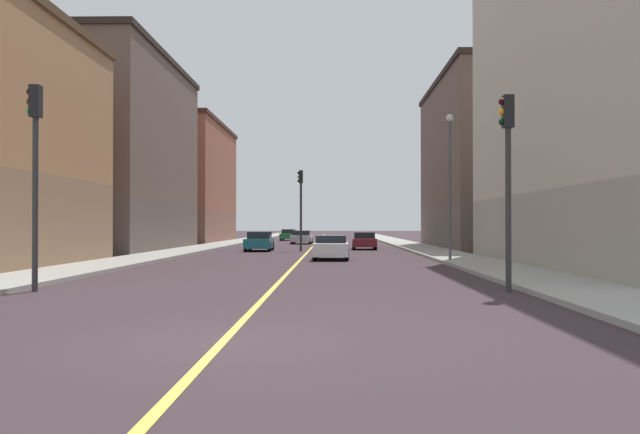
# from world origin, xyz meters

# --- Properties ---
(ground_plane) EXTENTS (400.00, 400.00, 0.00)m
(ground_plane) POSITION_xyz_m (0.00, 0.00, 0.00)
(ground_plane) COLOR #37292F
(ground_plane) RESTS_ON ground
(sidewalk_left) EXTENTS (3.04, 168.00, 0.15)m
(sidewalk_left) POSITION_xyz_m (8.51, 49.00, 0.07)
(sidewalk_left) COLOR #9E9B93
(sidewalk_left) RESTS_ON ground
(sidewalk_right) EXTENTS (3.04, 168.00, 0.15)m
(sidewalk_right) POSITION_xyz_m (-8.51, 49.00, 0.07)
(sidewalk_right) COLOR #9E9B93
(sidewalk_right) RESTS_ON ground
(lane_center_stripe) EXTENTS (0.16, 154.00, 0.01)m
(lane_center_stripe) POSITION_xyz_m (0.00, 49.00, 0.01)
(lane_center_stripe) COLOR #E5D14C
(lane_center_stripe) RESTS_ON ground
(building_left_near) EXTENTS (8.68, 22.35, 20.07)m
(building_left_near) POSITION_xyz_m (14.22, 18.44, 10.05)
(building_left_near) COLOR #9D9688
(building_left_near) RESTS_ON ground
(building_left_mid) EXTENTS (8.68, 20.17, 13.43)m
(building_left_mid) POSITION_xyz_m (14.22, 43.39, 6.73)
(building_left_mid) COLOR brown
(building_left_mid) RESTS_ON ground
(building_right_midblock) EXTENTS (8.68, 19.78, 13.96)m
(building_right_midblock) POSITION_xyz_m (-14.22, 37.98, 6.99)
(building_right_midblock) COLOR brown
(building_right_midblock) RESTS_ON ground
(building_right_distant) EXTENTS (8.68, 20.15, 12.65)m
(building_right_distant) POSITION_xyz_m (-14.22, 61.27, 6.34)
(building_right_distant) COLOR brown
(building_right_distant) RESTS_ON ground
(traffic_light_left_near) EXTENTS (0.40, 0.32, 5.45)m
(traffic_light_left_near) POSITION_xyz_m (6.57, 8.01, 3.56)
(traffic_light_left_near) COLOR #2D2D2D
(traffic_light_left_near) RESTS_ON ground
(traffic_light_right_near) EXTENTS (0.40, 0.32, 5.78)m
(traffic_light_right_near) POSITION_xyz_m (-6.60, 8.01, 3.76)
(traffic_light_right_near) COLOR #2D2D2D
(traffic_light_right_near) RESTS_ON ground
(traffic_light_median_far) EXTENTS (0.40, 0.32, 5.73)m
(traffic_light_median_far) POSITION_xyz_m (-0.55, 37.22, 3.73)
(traffic_light_median_far) COLOR #2D2D2D
(traffic_light_median_far) RESTS_ON ground
(street_lamp_left_near) EXTENTS (0.36, 0.36, 7.26)m
(street_lamp_left_near) POSITION_xyz_m (7.59, 23.18, 4.54)
(street_lamp_left_near) COLOR #4C4C51
(street_lamp_left_near) RESTS_ON ground
(car_maroon) EXTENTS (1.88, 4.05, 1.31)m
(car_maroon) POSITION_xyz_m (4.13, 40.84, 0.65)
(car_maroon) COLOR maroon
(car_maroon) RESTS_ON ground
(car_white) EXTENTS (1.90, 4.30, 1.30)m
(car_white) POSITION_xyz_m (1.64, 25.68, 0.65)
(car_white) COLOR white
(car_white) RESTS_ON ground
(car_silver) EXTENTS (2.09, 4.64, 1.30)m
(car_silver) POSITION_xyz_m (-1.33, 55.73, 0.65)
(car_silver) COLOR silver
(car_silver) RESTS_ON ground
(car_teal) EXTENTS (1.90, 4.38, 1.38)m
(car_teal) POSITION_xyz_m (-3.53, 37.60, 0.66)
(car_teal) COLOR #196670
(car_teal) RESTS_ON ground
(car_green) EXTENTS (1.93, 4.42, 1.35)m
(car_green) POSITION_xyz_m (-3.52, 69.63, 0.66)
(car_green) COLOR #1E6B38
(car_green) RESTS_ON ground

